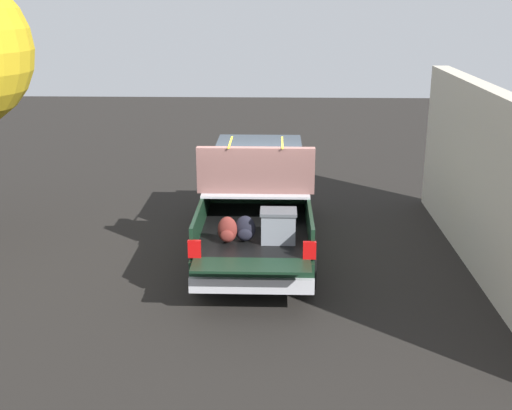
% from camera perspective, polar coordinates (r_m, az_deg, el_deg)
% --- Properties ---
extents(ground_plane, '(40.00, 40.00, 0.00)m').
position_cam_1_polar(ground_plane, '(12.88, 0.08, -3.85)').
color(ground_plane, black).
extents(pickup_truck, '(6.05, 2.07, 2.23)m').
position_cam_1_polar(pickup_truck, '(12.89, 0.14, 0.66)').
color(pickup_truck, black).
rests_on(pickup_truck, ground_plane).
extents(building_facade, '(8.13, 0.36, 3.22)m').
position_cam_1_polar(building_facade, '(12.12, 19.41, 1.75)').
color(building_facade, beige).
rests_on(building_facade, ground_plane).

